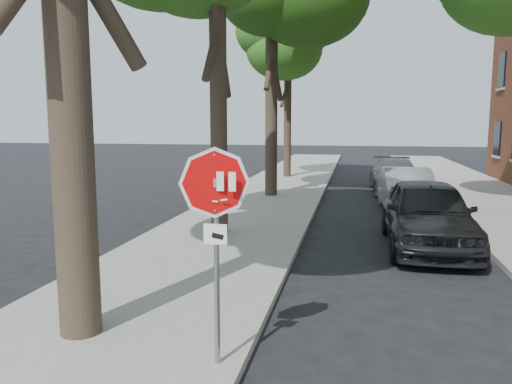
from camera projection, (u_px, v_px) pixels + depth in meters
ground at (275, 378)px, 5.91m from camera, size 120.00×120.00×0.00m
sidewalk_left at (259, 204)px, 18.04m from camera, size 4.00×55.00×0.12m
sidewalk_right at (512, 212)px, 16.40m from camera, size 4.00×55.00×0.12m
curb_left at (316, 206)px, 17.64m from camera, size 0.12×55.00×0.13m
curb_right at (447, 210)px, 16.79m from camera, size 0.12×55.00×0.13m
stop_sign at (216, 215)px, 5.75m from camera, size 0.76×0.34×2.61m
tree_far at (288, 41)px, 25.94m from camera, size 5.29×4.91×9.33m
car_a at (427, 214)px, 11.92m from camera, size 1.99×4.89×1.66m
car_b at (407, 190)px, 16.76m from camera, size 1.80×4.54×1.47m
car_c at (395, 175)px, 21.61m from camera, size 2.12×4.98×1.43m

